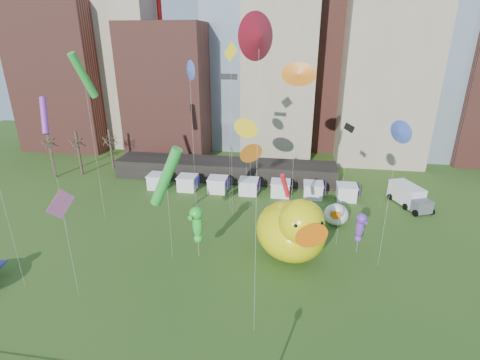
% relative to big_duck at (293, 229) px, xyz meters
% --- Properties ---
extents(skyline, '(101.00, 23.00, 68.00)m').
position_rel_big_duck_xyz_m(skyline, '(-5.88, 42.27, 17.77)').
color(skyline, brown).
rests_on(skyline, ground).
extents(pavilion, '(38.00, 6.00, 3.20)m').
position_rel_big_duck_xyz_m(pavilion, '(-12.13, 23.20, -2.07)').
color(pavilion, black).
rests_on(pavilion, ground).
extents(vendor_tents, '(33.24, 2.80, 2.40)m').
position_rel_big_duck_xyz_m(vendor_tents, '(-7.11, 17.20, -2.56)').
color(vendor_tents, white).
rests_on(vendor_tents, ground).
extents(bare_trees, '(8.44, 6.44, 8.50)m').
position_rel_big_duck_xyz_m(bare_trees, '(-38.29, 21.75, 0.34)').
color(bare_trees, '#382B21').
rests_on(bare_trees, ground).
extents(big_duck, '(10.30, 11.43, 7.99)m').
position_rel_big_duck_xyz_m(big_duck, '(0.00, 0.00, 0.00)').
color(big_duck, yellow).
rests_on(big_duck, ground).
extents(small_duck, '(3.73, 4.62, 3.37)m').
position_rel_big_duck_xyz_m(small_duck, '(5.56, 8.78, -2.12)').
color(small_duck, white).
rests_on(small_duck, ground).
extents(seahorse_green, '(1.88, 2.12, 6.11)m').
position_rel_big_duck_xyz_m(seahorse_green, '(-10.35, -1.28, 0.63)').
color(seahorse_green, silver).
rests_on(seahorse_green, ground).
extents(seahorse_purple, '(1.55, 1.74, 4.96)m').
position_rel_big_duck_xyz_m(seahorse_purple, '(7.42, 2.25, -0.20)').
color(seahorse_purple, silver).
rests_on(seahorse_purple, ground).
extents(box_truck, '(4.99, 7.47, 2.99)m').
position_rel_big_duck_xyz_m(box_truck, '(16.61, 16.51, -2.13)').
color(box_truck, silver).
rests_on(box_truck, ground).
extents(kite_0, '(1.37, 1.80, 9.73)m').
position_rel_big_duck_xyz_m(kite_0, '(-1.09, 1.06, 4.54)').
color(kite_0, silver).
rests_on(kite_0, ground).
extents(kite_2, '(0.88, 2.18, 14.54)m').
position_rel_big_duck_xyz_m(kite_2, '(5.22, 3.52, 10.40)').
color(kite_2, silver).
rests_on(kite_2, ground).
extents(kite_3, '(3.94, 1.22, 12.96)m').
position_rel_big_duck_xyz_m(kite_3, '(-13.25, -1.88, 5.95)').
color(kite_3, silver).
rests_on(kite_3, ground).
extents(kite_4, '(2.66, 1.68, 12.47)m').
position_rel_big_duck_xyz_m(kite_4, '(-7.27, 15.20, 7.38)').
color(kite_4, silver).
rests_on(kite_4, ground).
extents(kite_5, '(1.32, 1.88, 20.88)m').
position_rel_big_duck_xyz_m(kite_5, '(-11.66, 3.03, 16.13)').
color(kite_5, silver).
rests_on(kite_5, ground).
extents(kite_6, '(2.76, 0.79, 20.47)m').
position_rel_big_duck_xyz_m(kite_6, '(-0.36, 8.66, 15.41)').
color(kite_6, silver).
rests_on(kite_6, ground).
extents(kite_7, '(1.66, 2.44, 16.96)m').
position_rel_big_duck_xyz_m(kite_7, '(-28.10, 1.12, 11.25)').
color(kite_7, silver).
rests_on(kite_7, ground).
extents(kite_8, '(1.47, 2.81, 24.47)m').
position_rel_big_duck_xyz_m(kite_8, '(-2.86, -11.37, 19.33)').
color(kite_8, silver).
rests_on(kite_8, ground).
extents(kite_9, '(1.21, 2.46, 11.05)m').
position_rel_big_duck_xyz_m(kite_9, '(-19.85, -9.75, 5.92)').
color(kite_9, silver).
rests_on(kite_9, ground).
extents(kite_10, '(2.30, 0.58, 18.82)m').
position_rel_big_duck_xyz_m(kite_10, '(-9.07, 11.42, 14.57)').
color(kite_10, silver).
rests_on(kite_10, ground).
extents(kite_11, '(2.11, 3.35, 21.62)m').
position_rel_big_duck_xyz_m(kite_11, '(-25.46, 5.73, 15.18)').
color(kite_11, silver).
rests_on(kite_11, ground).
extents(kite_12, '(1.92, 1.52, 22.68)m').
position_rel_big_duck_xyz_m(kite_12, '(-8.41, 9.49, 17.16)').
color(kite_12, silver).
rests_on(kite_12, ground).
extents(kite_13, '(1.04, 2.06, 15.86)m').
position_rel_big_duck_xyz_m(kite_13, '(9.29, -0.15, 11.11)').
color(kite_13, silver).
rests_on(kite_13, ground).
extents(kite_14, '(2.02, 2.05, 9.82)m').
position_rel_big_duck_xyz_m(kite_14, '(-6.16, 11.33, 4.87)').
color(kite_14, silver).
rests_on(kite_14, ground).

